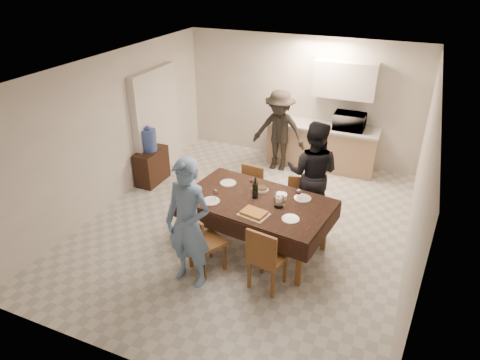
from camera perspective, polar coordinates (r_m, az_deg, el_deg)
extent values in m
cube|color=beige|center=(7.18, 0.80, -5.95)|extent=(5.00, 6.00, 0.02)
cube|color=white|center=(6.13, 0.97, 14.68)|extent=(5.00, 6.00, 0.02)
cube|color=silver|center=(9.22, 8.10, 10.61)|extent=(5.00, 0.02, 2.60)
cube|color=silver|center=(4.33, -14.72, -11.87)|extent=(5.00, 0.02, 2.60)
cube|color=silver|center=(7.77, -16.56, 6.38)|extent=(0.02, 6.00, 2.60)
cube|color=silver|center=(6.16, 22.95, -0.51)|extent=(0.02, 6.00, 2.60)
cube|color=beige|center=(8.70, -11.07, 7.57)|extent=(0.15, 1.40, 2.10)
cube|color=tan|center=(9.10, 10.82, 4.29)|extent=(2.20, 0.60, 0.86)
cube|color=#A0A09C|center=(8.93, 11.08, 6.97)|extent=(2.24, 0.64, 0.05)
cube|color=silver|center=(8.72, 13.84, 12.86)|extent=(1.20, 0.34, 0.70)
cube|color=black|center=(6.25, 2.28, -2.86)|extent=(2.27, 1.51, 0.04)
cube|color=brown|center=(6.47, 2.21, -6.01)|extent=(0.08, 0.08, 0.79)
cube|color=brown|center=(6.03, -4.42, -8.23)|extent=(0.58, 0.58, 0.05)
cube|color=brown|center=(5.74, -5.39, -7.22)|extent=(0.39, 0.24, 0.46)
cube|color=brown|center=(5.73, 3.74, -10.22)|extent=(0.50, 0.50, 0.05)
cube|color=brown|center=(5.43, 3.11, -9.26)|extent=(0.44, 0.11, 0.47)
cube|color=brown|center=(7.18, 1.02, -1.91)|extent=(0.43, 0.43, 0.05)
cube|color=brown|center=(6.92, 0.47, -0.89)|extent=(0.40, 0.06, 0.43)
cube|color=brown|center=(6.95, 7.92, -3.43)|extent=(0.50, 0.50, 0.05)
cube|color=brown|center=(6.69, 7.63, -2.46)|extent=(0.38, 0.17, 0.42)
cube|color=black|center=(8.52, -11.68, 1.83)|extent=(0.36, 0.72, 0.67)
cylinder|color=#3F5CB6|center=(8.30, -12.04, 5.21)|extent=(0.28, 0.28, 0.42)
cylinder|color=white|center=(6.05, 5.23, -2.70)|extent=(0.14, 0.14, 0.21)
cube|color=#C9823B|center=(5.89, 1.87, -4.41)|extent=(0.44, 0.36, 0.05)
cylinder|color=white|center=(6.28, 5.44, -2.17)|extent=(0.19, 0.19, 0.07)
cylinder|color=white|center=(6.47, 2.76, -1.29)|extent=(0.22, 0.22, 0.04)
cylinder|color=white|center=(6.21, -3.90, -2.81)|extent=(0.26, 0.26, 0.02)
cylinder|color=white|center=(5.83, 6.75, -5.17)|extent=(0.24, 0.24, 0.01)
cylinder|color=white|center=(6.68, -1.60, -0.40)|extent=(0.25, 0.25, 0.01)
cylinder|color=white|center=(6.33, 8.34, -2.41)|extent=(0.25, 0.25, 0.01)
imported|color=silver|center=(8.79, 14.40, 7.59)|extent=(0.60, 0.41, 0.33)
imported|color=#688DB9|center=(5.59, -6.91, -5.83)|extent=(0.70, 0.50, 1.83)
imported|color=black|center=(6.96, 9.64, 0.88)|extent=(0.88, 0.70, 1.77)
imported|color=black|center=(8.73, 5.23, 6.54)|extent=(1.08, 0.62, 1.67)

